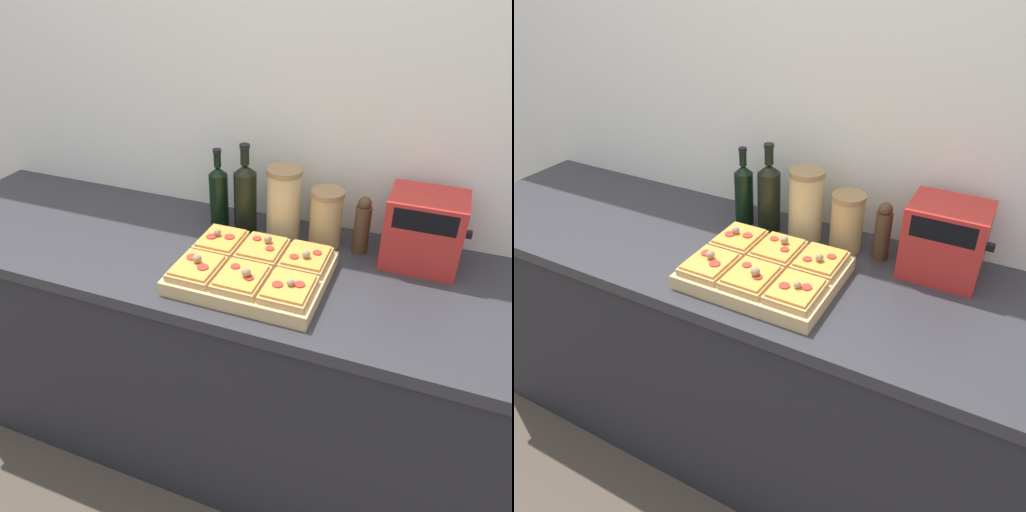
{
  "view_description": "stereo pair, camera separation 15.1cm",
  "coord_description": "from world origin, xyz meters",
  "views": [
    {
      "loc": [
        0.45,
        -0.93,
        1.77
      ],
      "look_at": [
        -0.02,
        0.25,
        0.97
      ],
      "focal_mm": 35.0,
      "sensor_mm": 36.0,
      "label": 1
    },
    {
      "loc": [
        0.59,
        -0.87,
        1.77
      ],
      "look_at": [
        -0.02,
        0.25,
        0.97
      ],
      "focal_mm": 35.0,
      "sensor_mm": 36.0,
      "label": 2
    }
  ],
  "objects": [
    {
      "name": "grain_jar_tall",
      "position": [
        -0.02,
        0.51,
        1.03
      ],
      "size": [
        0.12,
        0.12,
        0.25
      ],
      "color": "tan",
      "rests_on": "kitchen_counter"
    },
    {
      "name": "pizza_slice_back_right",
      "position": [
        0.12,
        0.31,
        0.97
      ],
      "size": [
        0.13,
        0.16,
        0.05
      ],
      "color": "tan",
      "rests_on": "cutting_board"
    },
    {
      "name": "cutting_board",
      "position": [
        -0.02,
        0.22,
        0.93
      ],
      "size": [
        0.44,
        0.36,
        0.04
      ],
      "primitive_type": "cube",
      "color": "tan",
      "rests_on": "kitchen_counter"
    },
    {
      "name": "pizza_slice_front_right",
      "position": [
        0.12,
        0.14,
        0.97
      ],
      "size": [
        0.13,
        0.16,
        0.05
      ],
      "color": "tan",
      "rests_on": "cutting_board"
    },
    {
      "name": "wine_bottle",
      "position": [
        -0.16,
        0.51,
        1.04
      ],
      "size": [
        0.08,
        0.08,
        0.31
      ],
      "color": "black",
      "rests_on": "kitchen_counter"
    },
    {
      "name": "pizza_slice_front_center",
      "position": [
        -0.02,
        0.14,
        0.97
      ],
      "size": [
        0.13,
        0.16,
        0.06
      ],
      "color": "tan",
      "rests_on": "cutting_board"
    },
    {
      "name": "olive_oil_bottle",
      "position": [
        -0.26,
        0.51,
        1.02
      ],
      "size": [
        0.07,
        0.07,
        0.28
      ],
      "color": "black",
      "rests_on": "kitchen_counter"
    },
    {
      "name": "pizza_slice_back_center",
      "position": [
        -0.02,
        0.31,
        0.97
      ],
      "size": [
        0.13,
        0.16,
        0.05
      ],
      "color": "tan",
      "rests_on": "cutting_board"
    },
    {
      "name": "kitchen_counter",
      "position": [
        0.0,
        0.32,
        0.45
      ],
      "size": [
        2.63,
        0.67,
        0.91
      ],
      "color": "#232328",
      "rests_on": "ground_plane"
    },
    {
      "name": "wall_back",
      "position": [
        0.0,
        0.67,
        1.25
      ],
      "size": [
        6.0,
        0.06,
        2.5
      ],
      "color": "silver",
      "rests_on": "ground_plane"
    },
    {
      "name": "pizza_slice_back_left",
      "position": [
        -0.16,
        0.31,
        0.97
      ],
      "size": [
        0.13,
        0.16,
        0.05
      ],
      "color": "tan",
      "rests_on": "cutting_board"
    },
    {
      "name": "toaster_oven",
      "position": [
        0.44,
        0.5,
        1.03
      ],
      "size": [
        0.25,
        0.18,
        0.23
      ],
      "color": "red",
      "rests_on": "kitchen_counter"
    },
    {
      "name": "grain_jar_short",
      "position": [
        0.13,
        0.51,
        1.01
      ],
      "size": [
        0.11,
        0.11,
        0.2
      ],
      "color": "tan",
      "rests_on": "kitchen_counter"
    },
    {
      "name": "pizza_slice_front_left",
      "position": [
        -0.16,
        0.14,
        0.97
      ],
      "size": [
        0.13,
        0.16,
        0.05
      ],
      "color": "tan",
      "rests_on": "cutting_board"
    },
    {
      "name": "pepper_mill",
      "position": [
        0.25,
        0.51,
        1.0
      ],
      "size": [
        0.05,
        0.05,
        0.2
      ],
      "color": "#47331E",
      "rests_on": "kitchen_counter"
    }
  ]
}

